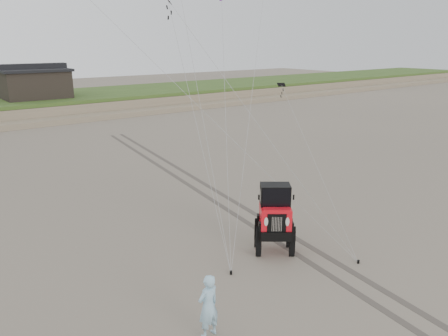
% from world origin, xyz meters
% --- Properties ---
extents(ground, '(160.00, 160.00, 0.00)m').
position_xyz_m(ground, '(0.00, 0.00, 0.00)').
color(ground, '#6B6054').
rests_on(ground, ground).
extents(dune_ridge, '(160.00, 14.25, 1.73)m').
position_xyz_m(dune_ridge, '(0.00, 37.50, 0.82)').
color(dune_ridge, '#7A6B54').
rests_on(dune_ridge, ground).
extents(cabin, '(6.40, 5.40, 3.35)m').
position_xyz_m(cabin, '(2.00, 37.00, 3.24)').
color(cabin, black).
rests_on(cabin, dune_ridge).
extents(jeep, '(5.01, 5.55, 1.96)m').
position_xyz_m(jeep, '(-0.03, 0.58, 0.98)').
color(jeep, red).
rests_on(jeep, ground).
extents(man, '(0.66, 0.47, 1.70)m').
position_xyz_m(man, '(-4.53, -1.71, 0.85)').
color(man, '#8ECDDB').
rests_on(man, ground).
extents(stake_main, '(0.08, 0.08, 0.12)m').
position_xyz_m(stake_main, '(-2.19, 0.30, 0.06)').
color(stake_main, black).
rests_on(stake_main, ground).
extents(stake_aux, '(0.08, 0.08, 0.12)m').
position_xyz_m(stake_aux, '(1.63, -1.75, 0.06)').
color(stake_aux, black).
rests_on(stake_aux, ground).
extents(tire_tracks, '(5.22, 29.74, 0.01)m').
position_xyz_m(tire_tracks, '(2.00, 8.00, 0.00)').
color(tire_tracks, '#4C443D').
rests_on(tire_tracks, ground).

